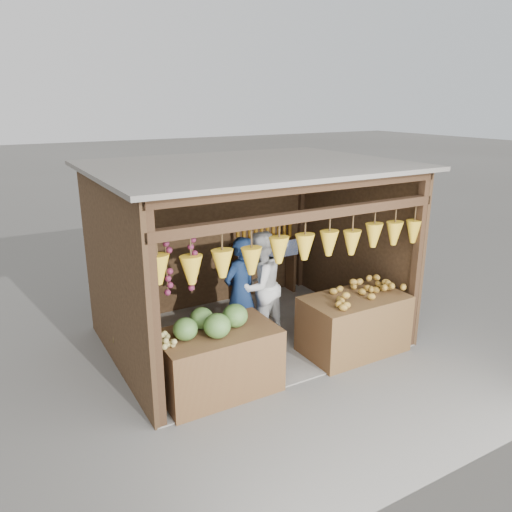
{
  "coord_description": "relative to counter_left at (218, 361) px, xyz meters",
  "views": [
    {
      "loc": [
        -3.4,
        -6.13,
        3.5
      ],
      "look_at": [
        0.07,
        -0.1,
        1.32
      ],
      "focal_mm": 35.0,
      "sensor_mm": 36.0,
      "label": 1
    }
  ],
  "objects": [
    {
      "name": "melon_pile",
      "position": [
        -0.1,
        0.01,
        0.57
      ],
      "size": [
        1.0,
        0.5,
        0.32
      ],
      "primitive_type": null,
      "color": "#194312",
      "rests_on": "counter_left"
    },
    {
      "name": "mango_pile",
      "position": [
        2.24,
        -0.05,
        0.54
      ],
      "size": [
        1.4,
        0.64,
        0.22
      ],
      "primitive_type": null,
      "color": "#CA4C1A",
      "rests_on": "counter_right"
    },
    {
      "name": "stall_structure",
      "position": [
        1.03,
        1.08,
        1.25
      ],
      "size": [
        4.3,
        3.3,
        2.66
      ],
      "color": "slate",
      "rests_on": "ground"
    },
    {
      "name": "man_standing",
      "position": [
        0.84,
        0.96,
        0.42
      ],
      "size": [
        0.7,
        0.57,
        1.67
      ],
      "primitive_type": "imported",
      "rotation": [
        0.0,
        0.0,
        3.47
      ],
      "color": "#122446",
      "rests_on": "ground"
    },
    {
      "name": "woman_standing",
      "position": [
        1.2,
        1.03,
        0.43
      ],
      "size": [
        0.97,
        0.85,
        1.68
      ],
      "primitive_type": "imported",
      "rotation": [
        0.0,
        0.0,
        3.44
      ],
      "color": "silver",
      "rests_on": "ground"
    },
    {
      "name": "ground",
      "position": [
        1.07,
        1.12,
        -0.41
      ],
      "size": [
        80.0,
        80.0,
        0.0
      ],
      "primitive_type": "plane",
      "color": "#514F49",
      "rests_on": "ground"
    },
    {
      "name": "back_shelf",
      "position": [
        2.12,
        2.4,
        0.46
      ],
      "size": [
        1.25,
        0.32,
        1.32
      ],
      "color": "#382314",
      "rests_on": "ground"
    },
    {
      "name": "counter_left",
      "position": [
        0.0,
        0.0,
        0.0
      ],
      "size": [
        1.46,
        0.85,
        0.82
      ],
      "primitive_type": "cube",
      "color": "#4B2D19",
      "rests_on": "ground"
    },
    {
      "name": "counter_right",
      "position": [
        2.15,
        -0.03,
        0.01
      ],
      "size": [
        1.48,
        0.85,
        0.84
      ],
      "primitive_type": "cube",
      "color": "#4B2F19",
      "rests_on": "ground"
    },
    {
      "name": "stool",
      "position": [
        -0.78,
        1.22,
        -0.26
      ],
      "size": [
        0.31,
        0.31,
        0.3
      ],
      "primitive_type": "cube",
      "color": "black",
      "rests_on": "ground"
    },
    {
      "name": "tanfruit_pile",
      "position": [
        -0.67,
        -0.01,
        0.48
      ],
      "size": [
        0.34,
        0.4,
        0.13
      ],
      "primitive_type": null,
      "color": "tan",
      "rests_on": "counter_left"
    },
    {
      "name": "vendor_seated",
      "position": [
        -0.78,
        1.22,
        0.41
      ],
      "size": [
        0.6,
        0.6,
        1.05
      ],
      "primitive_type": "imported",
      "rotation": [
        0.0,
        0.0,
        2.38
      ],
      "color": "brown",
      "rests_on": "stool"
    }
  ]
}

